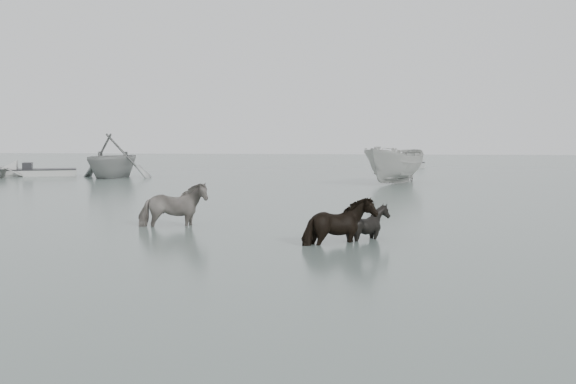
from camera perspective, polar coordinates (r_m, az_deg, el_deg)
The scene contains 8 objects.
ground at distance 14.94m, azimuth -3.28°, elevation -4.27°, with size 140.00×140.00×0.00m, color slate.
pony_pinto at distance 18.19m, azimuth -9.09°, elevation -0.46°, with size 0.77×1.70×1.43m, color black.
pony_dark at distance 15.09m, azimuth 4.18°, elevation -1.59°, with size 1.35×1.15×1.36m, color black.
pony_black at distance 15.88m, azimuth 6.41°, elevation -1.76°, with size 0.89×1.00×1.10m, color black.
rowboat_trail at distance 39.48m, azimuth -13.66°, elevation 2.91°, with size 4.07×4.71×2.48m, color #979A97.
boat_small at distance 34.08m, azimuth 8.49°, elevation 2.24°, with size 1.83×4.88×1.88m, color #B2B3AE.
skiff_outer at distance 42.46m, azimuth -19.01°, elevation 1.72°, with size 5.38×1.60×0.75m, color beige, non-canonical shape.
skiff_mid at distance 52.36m, azimuth 9.44°, elevation 2.40°, with size 4.81×1.60×0.75m, color #A7A9A7, non-canonical shape.
Camera 1 is at (2.79, -14.50, 2.29)m, focal length 45.00 mm.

